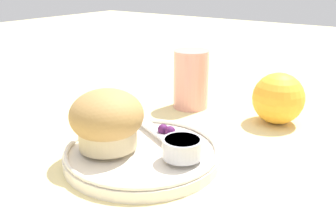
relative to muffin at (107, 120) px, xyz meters
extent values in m
plane|color=beige|center=(0.04, 0.04, -0.06)|extent=(3.00, 3.00, 0.00)
cylinder|color=silver|center=(0.04, 0.03, -0.05)|extent=(0.20, 0.20, 0.01)
torus|color=silver|center=(0.04, 0.03, -0.04)|extent=(0.20, 0.20, 0.01)
cylinder|color=beige|center=(0.00, 0.00, -0.02)|extent=(0.07, 0.07, 0.03)
ellipsoid|color=#A87F47|center=(0.00, 0.00, 0.01)|extent=(0.09, 0.09, 0.07)
cylinder|color=silver|center=(0.09, 0.03, -0.02)|extent=(0.05, 0.05, 0.02)
cylinder|color=white|center=(0.09, 0.03, -0.02)|extent=(0.04, 0.04, 0.00)
sphere|color=#4C194C|center=(0.03, 0.07, -0.03)|extent=(0.02, 0.02, 0.02)
sphere|color=#4C194C|center=(0.05, 0.07, -0.03)|extent=(0.02, 0.02, 0.02)
cube|color=silver|center=(0.03, 0.07, -0.03)|extent=(0.16, 0.09, 0.00)
sphere|color=#F4A82D|center=(0.13, 0.25, -0.01)|extent=(0.08, 0.08, 0.08)
cylinder|color=#E5998C|center=(-0.02, 0.24, 0.00)|extent=(0.06, 0.06, 0.10)
camera|label=1|loc=(0.32, -0.31, 0.17)|focal=40.00mm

